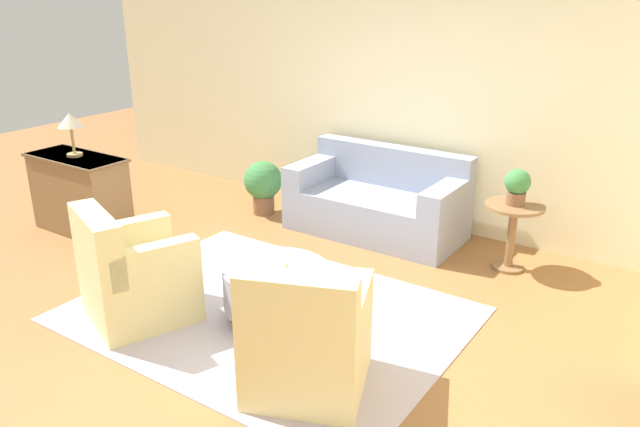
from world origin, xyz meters
The scene contains 12 objects.
ground_plane centered at (0.00, 0.00, 0.00)m, with size 16.00×16.00×0.00m, color #996638.
wall_back centered at (0.00, 2.66, 1.40)m, with size 9.19×0.12×2.80m.
rug centered at (0.00, 0.00, 0.01)m, with size 3.06×2.30×0.01m.
couch centered at (-0.14, 2.10, 0.33)m, with size 1.84×0.90×0.89m.
armchair_left centered at (-0.85, -0.63, 0.37)m, with size 0.98×1.00×0.94m.
armchair_right centered at (0.85, -0.63, 0.37)m, with size 0.98×1.00×0.94m.
ottoman_table centered at (0.11, -0.01, 0.29)m, with size 0.84×0.84×0.45m.
side_table centered at (1.35, 1.98, 0.44)m, with size 0.54×0.54×0.65m.
dresser centered at (-2.80, 0.32, 0.44)m, with size 1.15×0.51×0.85m.
potted_plant_on_side_table centered at (1.35, 1.98, 0.83)m, with size 0.23×0.23×0.33m.
potted_plant_floor centered at (-1.53, 1.85, 0.37)m, with size 0.45×0.45×0.63m.
table_lamp centered at (-2.80, 0.32, 1.20)m, with size 0.26×0.26×0.46m.
Camera 1 is at (2.88, -3.49, 2.58)m, focal length 35.00 mm.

